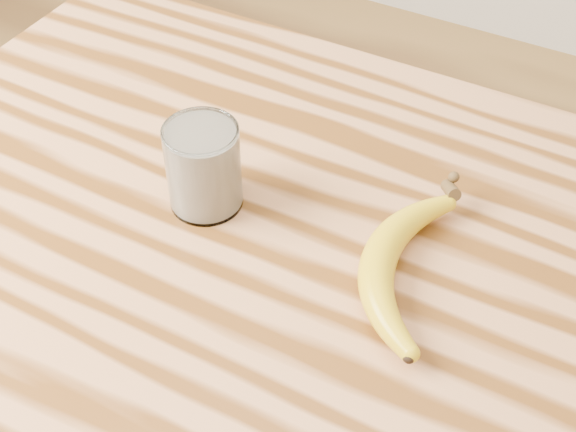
% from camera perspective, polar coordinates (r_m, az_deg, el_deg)
% --- Properties ---
extents(table, '(1.20, 0.80, 0.90)m').
position_cam_1_polar(table, '(0.96, 2.10, -8.90)').
color(table, '#BA7B4D').
rests_on(table, ground).
extents(smoothie_glass, '(0.08, 0.08, 0.11)m').
position_cam_1_polar(smoothie_glass, '(0.90, -6.03, 3.48)').
color(smoothie_glass, white).
rests_on(smoothie_glass, table).
extents(banana, '(0.17, 0.33, 0.04)m').
position_cam_1_polar(banana, '(0.85, 6.41, -3.10)').
color(banana, gold).
rests_on(banana, table).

